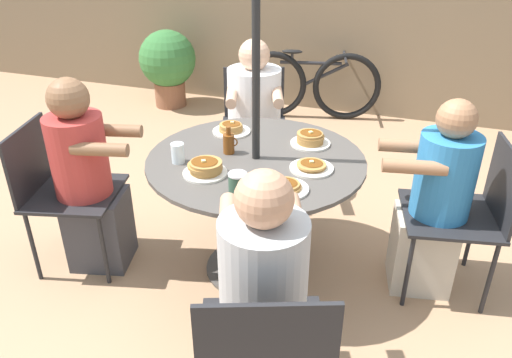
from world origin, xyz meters
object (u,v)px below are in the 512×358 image
object	(u,v)px
patio_chair_south	(254,119)
pancake_plate_c	(205,168)
diner_south	(254,128)
pancake_plate_d	(285,187)
potted_shrub	(168,63)
pancake_plate_a	(312,167)
pancake_plate_b	(231,129)
pancake_plate_e	(310,139)
diner_east	(434,206)
drinking_glass_a	(178,153)
patio_table	(256,184)
coffee_cup	(238,183)
patio_chair_west	(59,185)
patio_chair_north	(265,352)
diner_north	(263,312)
syrup_bottle	(229,143)
diner_west	(88,183)
bicycle	(310,85)
patio_chair_east	(468,209)

from	to	relation	value
patio_chair_south	pancake_plate_c	bearing A→B (deg)	79.04
diner_south	pancake_plate_d	xyz separation A→B (m)	(0.56, -1.16, 0.23)
potted_shrub	pancake_plate_a	bearing A→B (deg)	-48.76
pancake_plate_a	pancake_plate_b	world-z (taller)	pancake_plate_b
pancake_plate_c	pancake_plate_e	bearing A→B (deg)	51.82
diner_east	pancake_plate_b	xyz separation A→B (m)	(-1.17, 0.10, 0.24)
drinking_glass_a	patio_chair_south	bearing A→B (deg)	90.62
diner_east	patio_table	bearing A→B (deg)	90.00
coffee_cup	drinking_glass_a	world-z (taller)	drinking_glass_a
patio_chair_west	pancake_plate_e	world-z (taller)	patio_chair_west
pancake_plate_e	patio_chair_north	bearing A→B (deg)	-82.90
patio_chair_north	pancake_plate_b	xyz separation A→B (m)	(-0.64, 1.32, 0.24)
diner_north	syrup_bottle	xyz separation A→B (m)	(-0.49, 0.89, 0.25)
diner_west	bicycle	size ratio (longest dim) A/B	0.82
patio_chair_west	diner_west	xyz separation A→B (m)	(0.17, 0.04, 0.02)
diner_north	pancake_plate_c	world-z (taller)	diner_north
patio_chair_east	pancake_plate_a	xyz separation A→B (m)	(-0.79, -0.24, 0.23)
diner_north	coffee_cup	world-z (taller)	diner_north
pancake_plate_a	potted_shrub	world-z (taller)	potted_shrub
patio_table	drinking_glass_a	distance (m)	0.46
diner_south	pancake_plate_a	xyz separation A→B (m)	(0.62, -0.92, 0.23)
diner_east	pancake_plate_b	size ratio (longest dim) A/B	4.94
patio_chair_south	diner_west	size ratio (longest dim) A/B	0.76
patio_chair_south	pancake_plate_a	world-z (taller)	patio_chair_south
potted_shrub	diner_south	bearing A→B (deg)	-45.01
syrup_bottle	coffee_cup	size ratio (longest dim) A/B	1.51
pancake_plate_e	syrup_bottle	distance (m)	0.46
patio_chair_east	pancake_plate_e	size ratio (longest dim) A/B	3.86
diner_west	bicycle	bearing A→B (deg)	152.80
coffee_cup	bicycle	bearing A→B (deg)	96.59
patio_chair_east	pancake_plate_e	xyz separation A→B (m)	(-0.87, 0.05, 0.25)
patio_chair_east	pancake_plate_d	xyz separation A→B (m)	(-0.85, -0.49, 0.23)
diner_north	drinking_glass_a	xyz separation A→B (m)	(-0.69, 0.70, 0.25)
patio_chair_north	coffee_cup	xyz separation A→B (m)	(-0.35, 0.67, 0.27)
pancake_plate_a	pancake_plate_c	size ratio (longest dim) A/B	1.00
patio_table	patio_chair_west	bearing A→B (deg)	-165.67
patio_chair_east	diner_west	distance (m)	2.05
drinking_glass_a	diner_east	bearing A→B (deg)	15.46
patio_table	pancake_plate_e	world-z (taller)	pancake_plate_e
diner_south	coffee_cup	world-z (taller)	diner_south
diner_east	diner_west	xyz separation A→B (m)	(-1.84, -0.41, 0.02)
pancake_plate_e	diner_west	bearing A→B (deg)	-156.66
pancake_plate_c	pancake_plate_d	size ratio (longest dim) A/B	1.00
patio_table	coffee_cup	bearing A→B (deg)	-83.86
bicycle	potted_shrub	xyz separation A→B (m)	(-1.50, -0.13, 0.12)
patio_chair_south	pancake_plate_e	bearing A→B (deg)	107.73
drinking_glass_a	diner_south	bearing A→B (deg)	87.52
syrup_bottle	pancake_plate_c	bearing A→B (deg)	-94.06
patio_chair_west	pancake_plate_c	xyz separation A→B (m)	(0.90, 0.02, 0.25)
pancake_plate_c	pancake_plate_d	bearing A→B (deg)	-3.60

